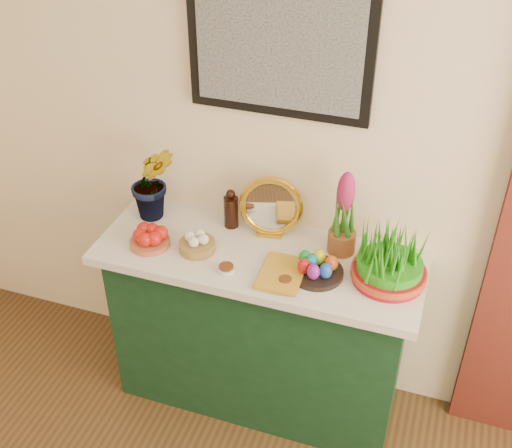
{
  "coord_description": "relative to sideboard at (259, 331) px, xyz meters",
  "views": [
    {
      "loc": [
        0.57,
        -0.05,
        2.55
      ],
      "look_at": [
        -0.12,
        1.95,
        1.07
      ],
      "focal_mm": 45.0,
      "sensor_mm": 36.0,
      "label": 1
    }
  ],
  "objects": [
    {
      "name": "vinegar_cruet",
      "position": [
        -0.18,
        0.15,
        0.55
      ],
      "size": [
        0.06,
        0.06,
        0.19
      ],
      "color": "black",
      "rests_on": "tablecloth"
    },
    {
      "name": "hyacinth_green",
      "position": [
        -0.54,
        0.11,
        0.71
      ],
      "size": [
        0.31,
        0.29,
        0.48
      ],
      "primitive_type": "imported",
      "rotation": [
        0.0,
        0.0,
        0.45
      ],
      "color": "#2B6B1B",
      "rests_on": "tablecloth"
    },
    {
      "name": "hyacinth_pink",
      "position": [
        0.32,
        0.12,
        0.64
      ],
      "size": [
        0.12,
        0.12,
        0.39
      ],
      "color": "#95552C",
      "rests_on": "tablecloth"
    },
    {
      "name": "tablecloth",
      "position": [
        0.0,
        0.0,
        0.45
      ],
      "size": [
        1.4,
        0.55,
        0.04
      ],
      "primitive_type": "cube",
      "color": "beige",
      "rests_on": "sideboard"
    },
    {
      "name": "wheatgrass_sabzeh",
      "position": [
        0.54,
        -0.0,
        0.57
      ],
      "size": [
        0.3,
        0.3,
        0.25
      ],
      "color": "maroon",
      "rests_on": "tablecloth"
    },
    {
      "name": "mirror",
      "position": [
        0.0,
        0.15,
        0.6
      ],
      "size": [
        0.29,
        0.11,
        0.28
      ],
      "color": "gold",
      "rests_on": "tablecloth"
    },
    {
      "name": "spice_dish_right",
      "position": [
        0.16,
        -0.16,
        0.48
      ],
      "size": [
        0.06,
        0.06,
        0.03
      ],
      "color": "silver",
      "rests_on": "tablecloth"
    },
    {
      "name": "apple_bowl",
      "position": [
        -0.46,
        -0.11,
        0.5
      ],
      "size": [
        0.19,
        0.19,
        0.09
      ],
      "color": "#AE5F37",
      "rests_on": "tablecloth"
    },
    {
      "name": "book",
      "position": [
        0.05,
        -0.13,
        0.48
      ],
      "size": [
        0.17,
        0.24,
        0.03
      ],
      "primitive_type": "imported",
      "rotation": [
        0.0,
        0.0,
        0.04
      ],
      "color": "gold",
      "rests_on": "tablecloth"
    },
    {
      "name": "sideboard",
      "position": [
        0.0,
        0.0,
        0.0
      ],
      "size": [
        1.3,
        0.45,
        0.85
      ],
      "primitive_type": "cube",
      "color": "#143921",
      "rests_on": "ground"
    },
    {
      "name": "spice_dish_left",
      "position": [
        -0.09,
        -0.16,
        0.48
      ],
      "size": [
        0.07,
        0.07,
        0.03
      ],
      "color": "silver",
      "rests_on": "tablecloth"
    },
    {
      "name": "garlic_basket",
      "position": [
        -0.26,
        -0.07,
        0.5
      ],
      "size": [
        0.19,
        0.19,
        0.09
      ],
      "color": "#A68143",
      "rests_on": "tablecloth"
    },
    {
      "name": "egg_plate",
      "position": [
        0.26,
        -0.07,
        0.5
      ],
      "size": [
        0.28,
        0.28,
        0.09
      ],
      "color": "black",
      "rests_on": "tablecloth"
    }
  ]
}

